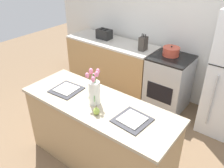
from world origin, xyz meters
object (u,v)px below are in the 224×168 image
object	(u,v)px
knife_block	(143,44)
cooking_pot	(171,51)
stove_range	(168,83)
flower_vase	(94,90)
plate_setting_right	(132,120)
pear_figurine	(96,111)
toaster	(104,34)
plate_setting_left	(67,89)

from	to	relation	value
knife_block	cooking_pot	bearing A→B (deg)	10.12
cooking_pot	knife_block	size ratio (longest dim) A/B	0.96
stove_range	cooking_pot	bearing A→B (deg)	132.03
flower_vase	plate_setting_right	xyz separation A→B (m)	(0.48, -0.00, -0.15)
stove_range	pear_figurine	xyz separation A→B (m)	(0.02, -1.76, 0.48)
flower_vase	knife_block	distance (m)	1.64
stove_range	flower_vase	bearing A→B (deg)	-94.21
plate_setting_right	toaster	world-z (taller)	toaster
stove_range	plate_setting_right	size ratio (longest dim) A/B	2.66
pear_figurine	cooking_pot	distance (m)	1.81
plate_setting_left	plate_setting_right	world-z (taller)	same
pear_figurine	toaster	size ratio (longest dim) A/B	0.38
flower_vase	knife_block	bearing A→B (deg)	103.27
pear_figurine	knife_block	world-z (taller)	knife_block
plate_setting_left	knife_block	world-z (taller)	knife_block
knife_block	flower_vase	bearing A→B (deg)	-76.73
plate_setting_left	knife_block	distance (m)	1.60
stove_range	knife_block	bearing A→B (deg)	-176.64
plate_setting_left	cooking_pot	world-z (taller)	cooking_pot
toaster	plate_setting_left	bearing A→B (deg)	-64.60
toaster	cooking_pot	size ratio (longest dim) A/B	1.08
stove_range	plate_setting_left	xyz separation A→B (m)	(-0.56, -1.62, 0.45)
pear_figurine	cooking_pot	world-z (taller)	cooking_pot
toaster	stove_range	bearing A→B (deg)	-1.09
stove_range	toaster	distance (m)	1.44
plate_setting_right	knife_block	xyz separation A→B (m)	(-0.85, 1.59, 0.11)
pear_figurine	knife_block	bearing A→B (deg)	106.62
plate_setting_right	knife_block	bearing A→B (deg)	118.14
pear_figurine	toaster	bearing A→B (deg)	127.36
plate_setting_left	knife_block	size ratio (longest dim) A/B	1.24
cooking_pot	stove_range	bearing A→B (deg)	-47.97
flower_vase	toaster	distance (m)	2.05
plate_setting_left	plate_setting_right	bearing A→B (deg)	0.00
plate_setting_right	flower_vase	bearing A→B (deg)	179.92
toaster	plate_setting_right	bearing A→B (deg)	-44.16
plate_setting_right	pear_figurine	bearing A→B (deg)	-158.35
stove_range	plate_setting_right	bearing A→B (deg)	-77.58
stove_range	pear_figurine	bearing A→B (deg)	-89.33
toaster	flower_vase	bearing A→B (deg)	-53.47
pear_figurine	knife_block	distance (m)	1.81
flower_vase	plate_setting_left	xyz separation A→B (m)	(-0.44, -0.00, -0.15)
plate_setting_left	knife_block	bearing A→B (deg)	87.76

